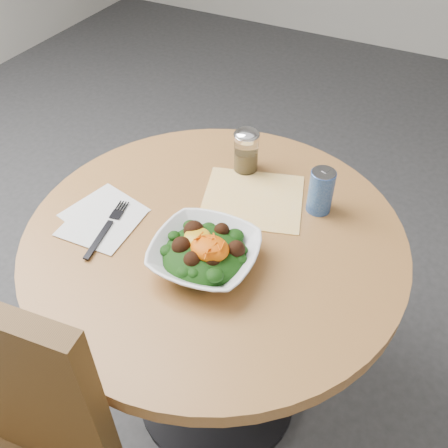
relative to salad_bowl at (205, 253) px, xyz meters
The scene contains 8 objects.
ground 0.79m from the salad_bowl, 106.35° to the left, with size 6.00×6.00×0.00m, color #303033.
table 0.25m from the salad_bowl, 106.35° to the left, with size 0.90×0.90×0.75m.
cloth_napkin 0.25m from the salad_bowl, 89.65° to the left, with size 0.25×0.23×0.00m, color #FAA10D.
paper_napkins 0.29m from the salad_bowl, behind, with size 0.20×0.22×0.00m.
salad_bowl is the anchor object (origin of this frame).
fork 0.26m from the salad_bowl, behind, with size 0.06×0.20×0.00m.
spice_shaker 0.36m from the salad_bowl, 101.13° to the left, with size 0.07×0.07×0.12m.
beverage_can 0.33m from the salad_bowl, 60.78° to the left, with size 0.06×0.06×0.12m.
Camera 1 is at (0.40, -0.74, 1.57)m, focal length 40.00 mm.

